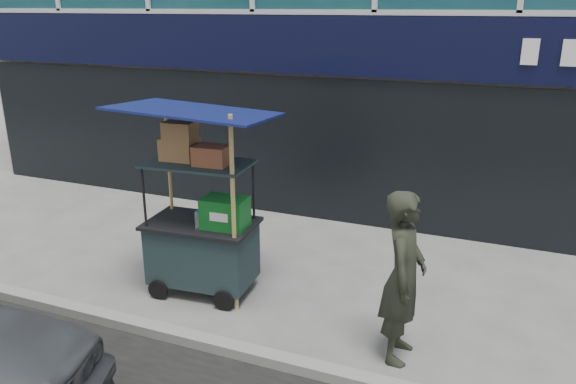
% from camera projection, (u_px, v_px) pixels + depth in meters
% --- Properties ---
extents(ground, '(80.00, 80.00, 0.00)m').
position_uv_depth(ground, '(271.00, 351.00, 5.98)').
color(ground, '#5E5E59').
rests_on(ground, ground).
extents(curb, '(80.00, 0.18, 0.12)m').
position_uv_depth(curb, '(263.00, 356.00, 5.79)').
color(curb, gray).
rests_on(curb, ground).
extents(vendor_cart, '(1.89, 1.40, 2.44)m').
position_uv_depth(vendor_cart, '(203.00, 229.00, 6.99)').
color(vendor_cart, black).
rests_on(vendor_cart, ground).
extents(vendor_man, '(0.45, 0.67, 1.82)m').
position_uv_depth(vendor_man, '(403.00, 277.00, 5.63)').
color(vendor_man, black).
rests_on(vendor_man, ground).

